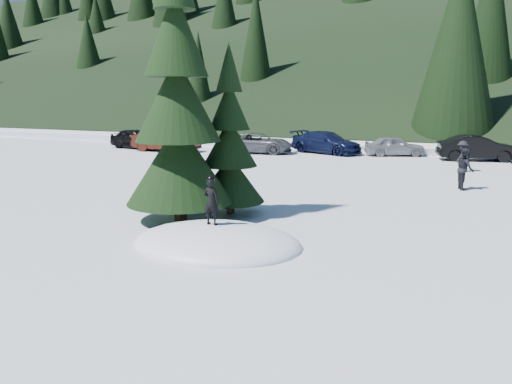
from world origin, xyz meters
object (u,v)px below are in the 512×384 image
at_px(spruce_tall, 178,110).
at_px(car_1, 166,140).
at_px(car_5, 478,148).
at_px(spruce_short, 230,149).
at_px(child_skier, 211,202).
at_px(car_3, 326,142).
at_px(adult_2, 462,156).
at_px(car_2, 257,143).
at_px(car_4, 394,146).
at_px(adult_0, 465,169).
at_px(car_0, 137,139).

bearing_deg(spruce_tall, car_1, 124.57).
bearing_deg(car_5, spruce_short, 143.89).
bearing_deg(child_skier, car_3, -79.22).
bearing_deg(spruce_tall, adult_2, 61.26).
relative_size(car_2, car_3, 0.97).
bearing_deg(adult_2, child_skier, 2.51).
relative_size(spruce_tall, adult_2, 5.59).
relative_size(car_2, car_5, 1.07).
height_order(car_4, car_5, car_5).
bearing_deg(car_3, car_1, 127.64).
relative_size(adult_0, car_0, 0.40).
height_order(car_3, car_5, car_5).
bearing_deg(car_0, adult_2, -87.59).
xyz_separation_m(car_0, car_5, (22.18, 2.34, 0.03)).
distance_m(car_0, car_2, 8.95).
distance_m(spruce_tall, spruce_short, 2.11).
bearing_deg(spruce_short, car_1, 129.55).
xyz_separation_m(car_1, car_5, (19.26, 3.04, -0.03)).
xyz_separation_m(adult_2, car_3, (-8.31, 4.96, -0.06)).
bearing_deg(spruce_short, car_5, 67.01).
relative_size(spruce_tall, car_0, 2.07).
bearing_deg(car_1, spruce_short, -142.06).
bearing_deg(spruce_tall, child_skier, -40.34).
height_order(child_skier, car_0, child_skier).
bearing_deg(car_3, car_2, 131.32).
distance_m(adult_0, car_0, 22.94).
bearing_deg(adult_0, car_5, -19.32).
bearing_deg(car_0, adult_0, -100.27).
bearing_deg(car_3, adult_0, -119.26).
distance_m(spruce_short, child_skier, 3.40).
relative_size(spruce_tall, car_1, 1.86).
relative_size(car_1, car_3, 0.94).
distance_m(spruce_short, car_2, 17.03).
bearing_deg(car_0, child_skier, -129.94).
bearing_deg(adult_2, spruce_tall, -6.33).
xyz_separation_m(spruce_short, car_3, (-1.65, 17.53, -1.39)).
bearing_deg(adult_0, car_2, 40.18).
bearing_deg(car_2, child_skier, -168.21).
bearing_deg(car_1, adult_0, -111.83).
height_order(car_1, car_5, car_1).
bearing_deg(spruce_short, car_4, 81.64).
bearing_deg(spruce_short, child_skier, -72.20).
height_order(spruce_short, adult_0, spruce_short).
xyz_separation_m(child_skier, car_4, (1.64, 20.98, -0.47)).
relative_size(adult_0, car_5, 0.38).
bearing_deg(car_3, spruce_tall, -157.54).
relative_size(car_0, car_1, 0.90).
xyz_separation_m(spruce_tall, adult_2, (7.66, 13.97, -2.55)).
distance_m(child_skier, car_5, 21.49).
distance_m(child_skier, adult_0, 12.09).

